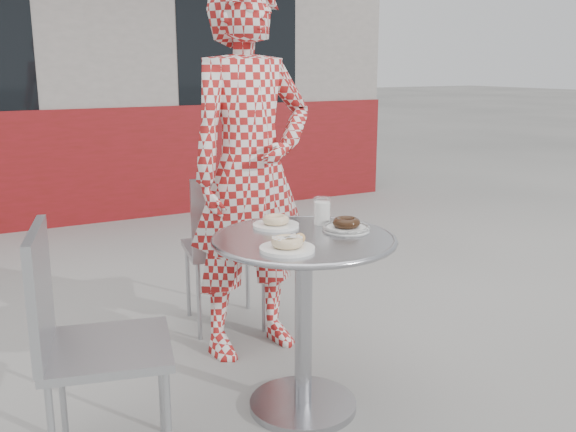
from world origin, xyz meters
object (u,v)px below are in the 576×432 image
chair_far (225,279)px  seated_person (251,172)px  bistro_table (304,281)px  plate_near (288,245)px  plate_checker (346,226)px  chair_left (107,397)px  milk_cup (322,212)px  plate_far (276,223)px

chair_far → seated_person: bearing=102.1°
bistro_table → plate_near: size_ratio=3.67×
plate_near → plate_checker: 0.37m
chair_left → seated_person: (0.85, 0.65, 0.61)m
bistro_table → milk_cup: 0.31m
chair_far → chair_left: bearing=59.5°
chair_far → seated_person: 0.70m
chair_left → plate_far: (0.76, 0.21, 0.47)m
seated_person → plate_far: bearing=-108.8°
bistro_table → plate_far: 0.27m
plate_checker → seated_person: bearing=101.7°
plate_far → plate_near: plate_near is taller
plate_near → plate_checker: size_ratio=1.03×
chair_left → bistro_table: bearing=-74.5°
seated_person → plate_checker: seated_person is taller
seated_person → milk_cup: 0.51m
plate_checker → chair_left: bearing=-178.0°
chair_left → plate_far: bearing=-60.5°
milk_cup → bistro_table: bearing=-140.0°
bistro_table → plate_checker: size_ratio=3.79×
plate_checker → milk_cup: milk_cup is taller
plate_far → plate_checker: 0.29m
bistro_table → chair_far: bearing=86.1°
plate_far → plate_near: size_ratio=0.95×
chair_left → plate_near: size_ratio=4.38×
plate_far → seated_person: bearing=77.7°
chair_left → plate_checker: chair_left is taller
plate_far → plate_near: 0.34m
chair_far → chair_left: (-0.85, -0.97, 0.01)m
plate_far → milk_cup: 0.20m
chair_left → plate_near: chair_left is taller
plate_checker → plate_near: bearing=-157.5°
chair_far → plate_near: chair_far is taller
seated_person → milk_cup: size_ratio=15.63×
chair_far → plate_checker: (0.14, -0.94, 0.48)m
seated_person → plate_near: seated_person is taller
chair_left → milk_cup: size_ratio=7.71×
bistro_table → milk_cup: size_ratio=6.45×
seated_person → milk_cup: bearing=-85.7°
plate_near → plate_checker: (0.34, 0.14, -0.01)m
plate_near → milk_cup: bearing=41.3°
bistro_table → chair_left: (-0.78, -0.02, -0.28)m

